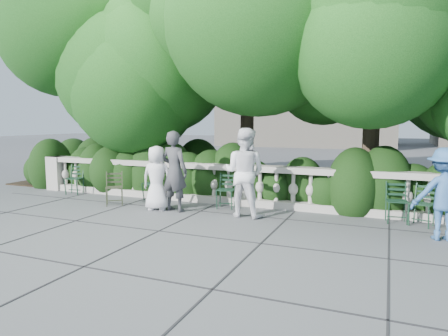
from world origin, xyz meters
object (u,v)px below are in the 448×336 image
at_px(chair_f, 397,224).
at_px(chair_c, 224,210).
at_px(person_woman_grey, 174,171).
at_px(person_casual_man, 244,172).
at_px(chair_a, 148,201).
at_px(person_businessman, 157,178).
at_px(chair_b, 72,195).
at_px(chair_e, 418,227).
at_px(person_older_blue, 444,194).
at_px(chair_weathered, 115,207).

bearing_deg(chair_f, chair_c, 172.46).
bearing_deg(person_woman_grey, person_casual_man, -167.48).
bearing_deg(person_woman_grey, chair_a, -22.46).
height_order(person_businessman, person_woman_grey, person_woman_grey).
xyz_separation_m(chair_a, chair_b, (-2.44, -0.07, 0.00)).
xyz_separation_m(chair_c, person_businessman, (-1.44, -0.60, 0.75)).
bearing_deg(chair_f, chair_b, 171.06).
distance_m(chair_f, person_businessman, 5.24).
distance_m(chair_e, person_woman_grey, 5.20).
distance_m(chair_a, chair_c, 2.22).
distance_m(chair_f, person_older_blue, 1.33).
height_order(chair_c, chair_e, same).
xyz_separation_m(person_businessman, person_woman_grey, (0.43, 0.06, 0.17)).
bearing_deg(person_casual_man, chair_b, -0.83).
distance_m(chair_b, chair_f, 8.36).
bearing_deg(chair_c, person_older_blue, -17.61).
height_order(chair_a, person_casual_man, person_casual_man).
bearing_deg(chair_weathered, chair_c, -20.32).
bearing_deg(chair_f, person_businessman, 178.69).
xyz_separation_m(chair_c, person_older_blue, (4.40, -0.71, 0.80)).
xyz_separation_m(chair_f, person_older_blue, (0.69, -0.80, 0.80)).
distance_m(person_businessman, person_casual_man, 2.09).
xyz_separation_m(chair_c, person_woman_grey, (-1.01, -0.54, 0.92)).
relative_size(chair_e, person_casual_man, 0.44).
relative_size(chair_c, person_woman_grey, 0.46).
relative_size(chair_weathered, person_woman_grey, 0.46).
bearing_deg(chair_e, person_woman_grey, -153.38).
bearing_deg(chair_a, chair_f, 27.29).
relative_size(chair_f, person_older_blue, 0.52).
xyz_separation_m(chair_b, chair_f, (8.36, 0.00, 0.00)).
distance_m(chair_b, chair_c, 4.66).
bearing_deg(person_businessman, chair_a, -52.37).
height_order(chair_a, chair_e, same).
xyz_separation_m(chair_e, person_woman_grey, (-5.09, -0.55, 0.92)).
bearing_deg(person_woman_grey, person_businessman, 15.61).
bearing_deg(person_casual_man, chair_c, -27.87).
bearing_deg(person_businessman, chair_weathered, -3.09).
relative_size(chair_c, person_older_blue, 0.52).
distance_m(chair_f, person_woman_grey, 4.85).
distance_m(chair_weathered, person_casual_man, 3.37).
distance_m(chair_e, chair_weathered, 6.71).
height_order(chair_c, person_casual_man, person_casual_man).
relative_size(chair_a, chair_b, 1.00).
relative_size(chair_b, chair_weathered, 1.00).
height_order(person_casual_man, person_older_blue, person_casual_man).
relative_size(chair_e, person_woman_grey, 0.46).
bearing_deg(person_older_blue, chair_e, -78.95).
bearing_deg(chair_c, chair_weathered, -173.30).
bearing_deg(chair_e, person_casual_man, -152.75).
bearing_deg(person_older_blue, chair_weathered, -12.35).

